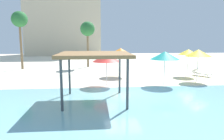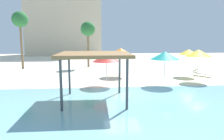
% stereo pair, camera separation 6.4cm
% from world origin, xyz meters
% --- Properties ---
extents(ground_plane, '(80.00, 80.00, 0.00)m').
position_xyz_m(ground_plane, '(0.00, 0.00, 0.00)').
color(ground_plane, beige).
extents(lagoon_water, '(44.00, 13.50, 0.04)m').
position_xyz_m(lagoon_water, '(0.00, -5.25, 0.02)').
color(lagoon_water, '#7AB7C1').
rests_on(lagoon_water, ground).
extents(shade_pavilion, '(4.04, 4.04, 2.88)m').
position_xyz_m(shade_pavilion, '(-1.91, -1.81, 2.69)').
color(shade_pavilion, '#42474C').
rests_on(shade_pavilion, ground).
extents(beach_umbrella_red_0, '(2.23, 2.23, 2.52)m').
position_xyz_m(beach_umbrella_red_0, '(-0.97, 2.43, 2.21)').
color(beach_umbrella_red_0, silver).
rests_on(beach_umbrella_red_0, ground).
extents(beach_umbrella_teal_1, '(2.32, 2.32, 2.71)m').
position_xyz_m(beach_umbrella_teal_1, '(3.68, 2.24, 2.38)').
color(beach_umbrella_teal_1, silver).
rests_on(beach_umbrella_teal_1, ground).
extents(beach_umbrella_yellow_2, '(2.23, 2.23, 2.79)m').
position_xyz_m(beach_umbrella_yellow_2, '(7.10, 3.49, 2.48)').
color(beach_umbrella_yellow_2, silver).
rests_on(beach_umbrella_yellow_2, ground).
extents(beach_umbrella_yellow_3, '(1.99, 1.99, 2.68)m').
position_xyz_m(beach_umbrella_yellow_3, '(7.47, 6.18, 2.40)').
color(beach_umbrella_yellow_3, silver).
rests_on(beach_umbrella_yellow_3, ground).
extents(beach_umbrella_orange_4, '(2.25, 2.25, 2.80)m').
position_xyz_m(beach_umbrella_orange_4, '(0.68, 6.74, 2.49)').
color(beach_umbrella_orange_4, silver).
rests_on(beach_umbrella_orange_4, ground).
extents(lounge_chair_2, '(1.50, 1.93, 0.74)m').
position_xyz_m(lounge_chair_2, '(8.75, 5.93, 0.33)').
color(lounge_chair_2, white).
rests_on(lounge_chair_2, ground).
extents(palm_tree_0, '(1.90, 1.90, 5.97)m').
position_xyz_m(palm_tree_0, '(-2.79, 13.73, 4.88)').
color(palm_tree_0, brown).
rests_on(palm_tree_0, ground).
extents(palm_tree_1, '(1.90, 1.90, 7.01)m').
position_xyz_m(palm_tree_1, '(-10.87, 12.47, 5.86)').
color(palm_tree_1, brown).
rests_on(palm_tree_1, ground).
extents(hotel_block_0, '(16.80, 9.70, 16.48)m').
position_xyz_m(hotel_block_0, '(-8.86, 37.31, 8.24)').
color(hotel_block_0, beige).
rests_on(hotel_block_0, ground).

